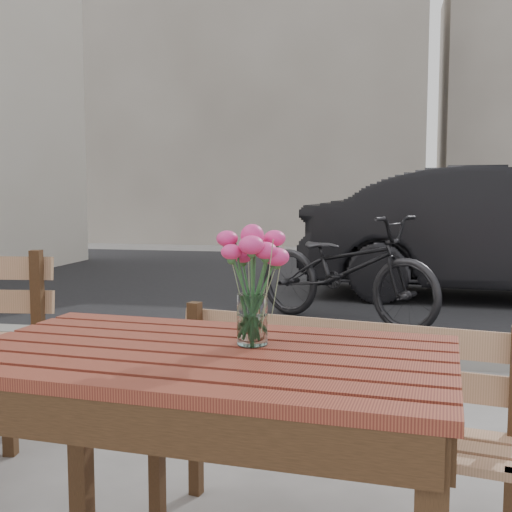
{
  "coord_description": "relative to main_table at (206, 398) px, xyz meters",
  "views": [
    {
      "loc": [
        0.24,
        -1.56,
        1.2
      ],
      "look_at": [
        -0.12,
        0.16,
        1.03
      ],
      "focal_mm": 45.0,
      "sensor_mm": 36.0,
      "label": 1
    }
  ],
  "objects": [
    {
      "name": "parked_car",
      "position": [
        1.78,
        5.99,
        0.08
      ],
      "size": [
        4.57,
        1.84,
        1.48
      ],
      "primitive_type": "imported",
      "rotation": [
        0.0,
        0.0,
        1.51
      ],
      "color": "black",
      "rests_on": "ground"
    },
    {
      "name": "backdrop_buildings",
      "position": [
        0.4,
        14.37,
        2.94
      ],
      "size": [
        15.5,
        4.0,
        8.0
      ],
      "color": "gray",
      "rests_on": "ground"
    },
    {
      "name": "street",
      "position": [
        0.23,
        5.03,
        -0.63
      ],
      "size": [
        30.0,
        8.12,
        0.12
      ],
      "color": "black",
      "rests_on": "ground"
    },
    {
      "name": "main_vase",
      "position": [
        0.11,
        0.09,
        0.33
      ],
      "size": [
        0.18,
        0.18,
        0.33
      ],
      "color": "white",
      "rests_on": "main_table"
    },
    {
      "name": "main_table",
      "position": [
        0.0,
        0.0,
        0.0
      ],
      "size": [
        1.34,
        0.86,
        0.79
      ],
      "rotation": [
        0.0,
        0.0,
        -0.09
      ],
      "color": "#5D2018",
      "rests_on": "ground"
    },
    {
      "name": "bicycle",
      "position": [
        0.09,
        4.28,
        -0.16
      ],
      "size": [
        1.99,
        1.52,
        1.01
      ],
      "primitive_type": "imported",
      "rotation": [
        0.0,
        0.0,
        1.06
      ],
      "color": "black",
      "rests_on": "ground"
    },
    {
      "name": "main_bench",
      "position": [
        0.29,
        0.59,
        -0.18
      ],
      "size": [
        1.33,
        0.62,
        0.8
      ],
      "rotation": [
        0.0,
        0.0,
        -0.19
      ],
      "color": "#A17753",
      "rests_on": "ground"
    }
  ]
}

